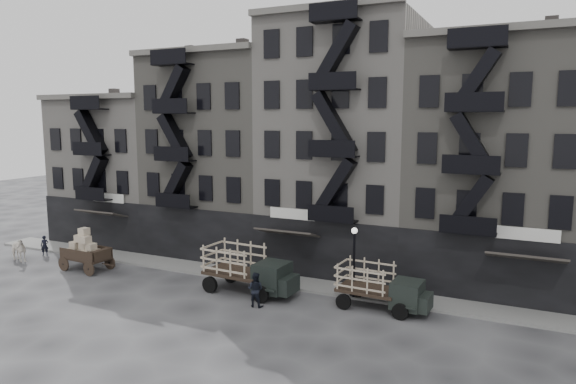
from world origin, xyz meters
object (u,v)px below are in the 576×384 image
at_px(pedestrian_mid, 255,289).
at_px(stake_truck_west, 248,266).
at_px(horse, 17,250).
at_px(pedestrian_west, 45,246).
at_px(stake_truck_east, 380,284).
at_px(wagon, 85,246).

bearing_deg(pedestrian_mid, stake_truck_west, -52.76).
xyz_separation_m(horse, pedestrian_west, (0.46, 2.04, -0.12)).
bearing_deg(pedestrian_mid, horse, -4.30).
height_order(stake_truck_west, pedestrian_west, stake_truck_west).
bearing_deg(stake_truck_west, pedestrian_west, -178.76).
relative_size(horse, stake_truck_west, 0.36).
xyz_separation_m(stake_truck_west, pedestrian_west, (-18.43, 0.73, -0.89)).
relative_size(stake_truck_east, pedestrian_mid, 2.63).
height_order(wagon, stake_truck_west, wagon).
bearing_deg(wagon, pedestrian_west, 169.04).
bearing_deg(pedestrian_west, stake_truck_east, -40.36).
distance_m(wagon, stake_truck_west, 12.62).
distance_m(horse, stake_truck_east, 26.95).
distance_m(wagon, pedestrian_west, 6.08).
height_order(wagon, stake_truck_east, wagon).
xyz_separation_m(horse, stake_truck_east, (26.86, 2.07, 0.56)).
bearing_deg(pedestrian_mid, wagon, -7.26).
xyz_separation_m(wagon, stake_truck_west, (12.60, 0.73, -0.03)).
height_order(wagon, pedestrian_mid, wagon).
relative_size(horse, wagon, 0.59).
relative_size(wagon, stake_truck_east, 0.69).
distance_m(wagon, pedestrian_mid, 14.19).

